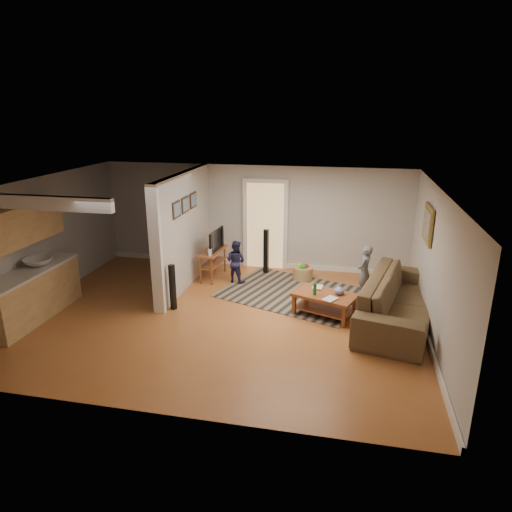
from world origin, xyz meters
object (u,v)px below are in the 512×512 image
(sofa, at_px, (398,321))
(tv_console, at_px, (213,253))
(speaker_left, at_px, (173,287))
(toddler, at_px, (236,282))
(child, at_px, (362,297))
(coffee_table, at_px, (326,298))
(toy_basket, at_px, (303,273))
(speaker_right, at_px, (266,251))

(sofa, relative_size, tv_console, 2.74)
(speaker_left, relative_size, toddler, 0.94)
(tv_console, xyz_separation_m, child, (3.40, -0.50, -0.60))
(tv_console, height_order, child, tv_console)
(coffee_table, bearing_deg, toddler, 146.79)
(sofa, relative_size, toddler, 3.01)
(child, distance_m, toddler, 2.84)
(coffee_table, bearing_deg, speaker_left, -173.85)
(toy_basket, bearing_deg, speaker_left, -137.12)
(speaker_left, bearing_deg, tv_console, 102.84)
(tv_console, xyz_separation_m, toddler, (0.58, -0.16, -0.60))
(toy_basket, xyz_separation_m, toddler, (-1.47, -0.46, -0.17))
(coffee_table, distance_m, speaker_left, 2.96)
(toddler, bearing_deg, tv_console, 1.85)
(sofa, xyz_separation_m, speaker_right, (-2.90, 2.07, 0.54))
(speaker_right, bearing_deg, coffee_table, -45.18)
(coffee_table, bearing_deg, toy_basket, 108.90)
(toddler, bearing_deg, speaker_right, -110.52)
(sofa, bearing_deg, toy_basket, 61.06)
(speaker_right, bearing_deg, toddler, -119.31)
(toy_basket, bearing_deg, speaker_right, 163.80)
(child, bearing_deg, speaker_right, -92.39)
(speaker_left, bearing_deg, toy_basket, 63.74)
(speaker_left, xyz_separation_m, toy_basket, (2.31, 2.15, -0.29))
(speaker_right, bearing_deg, toy_basket, -7.68)
(sofa, bearing_deg, speaker_right, 67.79)
(tv_console, xyz_separation_m, speaker_right, (1.14, 0.56, -0.07))
(tv_console, xyz_separation_m, speaker_left, (-0.26, -1.85, -0.14))
(toddler, bearing_deg, toy_basket, -145.49)
(tv_console, distance_m, speaker_left, 1.88)
(child, height_order, toddler, child)
(toy_basket, bearing_deg, tv_console, -171.79)
(speaker_left, xyz_separation_m, toddler, (0.84, 1.69, -0.46))
(tv_console, distance_m, toy_basket, 2.12)
(sofa, distance_m, tv_console, 4.35)
(tv_console, bearing_deg, speaker_right, 29.59)
(sofa, height_order, tv_console, tv_console)
(tv_console, xyz_separation_m, toy_basket, (2.05, 0.30, -0.44))
(toy_basket, bearing_deg, toddler, -162.80)
(child, bearing_deg, toddler, -74.10)
(sofa, height_order, speaker_right, speaker_right)
(tv_console, relative_size, speaker_left, 1.16)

